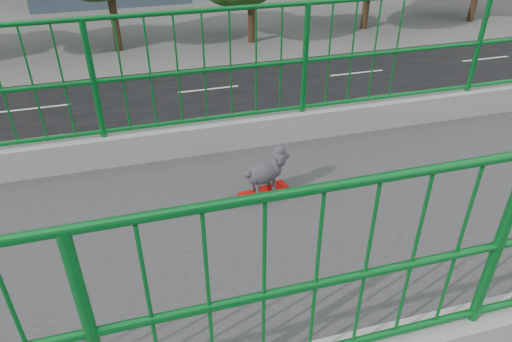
{
  "coord_description": "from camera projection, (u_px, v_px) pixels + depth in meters",
  "views": [
    {
      "loc": [
        2.85,
        4.31,
        9.5
      ],
      "look_at": [
        -0.88,
        5.35,
        6.99
      ],
      "focal_mm": 33.68,
      "sensor_mm": 36.0,
      "label": 1
    }
  ],
  "objects": [
    {
      "name": "road",
      "position": [
        18.0,
        179.0,
        16.99
      ],
      "size": [
        18.0,
        90.0,
        0.02
      ],
      "primitive_type": "cube",
      "color": "black",
      "rests_on": "ground"
    },
    {
      "name": "skateboard",
      "position": [
        263.0,
        192.0,
        4.23
      ],
      "size": [
        0.23,
        0.47,
        0.06
      ],
      "rotation": [
        0.0,
        0.0,
        0.23
      ],
      "color": "red",
      "rests_on": "footbridge"
    },
    {
      "name": "poodle",
      "position": [
        266.0,
        171.0,
        4.13
      ],
      "size": [
        0.25,
        0.44,
        0.37
      ],
      "rotation": [
        0.0,
        0.0,
        0.23
      ],
      "color": "#28252A",
      "rests_on": "skateboard"
    }
  ]
}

